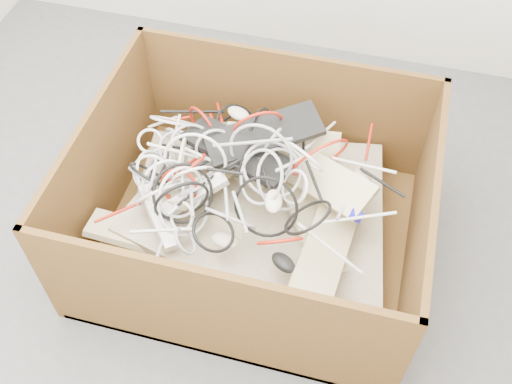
% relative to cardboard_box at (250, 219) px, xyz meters
% --- Properties ---
extents(ground, '(3.00, 3.00, 0.00)m').
position_rel_cardboard_box_xyz_m(ground, '(-0.28, -0.17, -0.14)').
color(ground, '#4B4B4D').
rests_on(ground, ground).
extents(cardboard_box, '(1.28, 1.06, 0.60)m').
position_rel_cardboard_box_xyz_m(cardboard_box, '(0.00, 0.00, 0.00)').
color(cardboard_box, '#3B240E').
rests_on(cardboard_box, ground).
extents(keyboard_pile, '(1.06, 0.89, 0.39)m').
position_rel_cardboard_box_xyz_m(keyboard_pile, '(0.00, 0.02, 0.14)').
color(keyboard_pile, beige).
rests_on(keyboard_pile, cardboard_box).
extents(mice_scatter, '(0.74, 0.67, 0.21)m').
position_rel_cardboard_box_xyz_m(mice_scatter, '(0.05, -0.00, 0.21)').
color(mice_scatter, beige).
rests_on(mice_scatter, keyboard_pile).
extents(power_strip_left, '(0.24, 0.23, 0.12)m').
position_rel_cardboard_box_xyz_m(power_strip_left, '(-0.19, -0.10, 0.21)').
color(power_strip_left, white).
rests_on(power_strip_left, keyboard_pile).
extents(power_strip_right, '(0.22, 0.24, 0.09)m').
position_rel_cardboard_box_xyz_m(power_strip_right, '(-0.30, -0.20, 0.18)').
color(power_strip_right, white).
rests_on(power_strip_right, keyboard_pile).
extents(vga_plug, '(0.05, 0.05, 0.03)m').
position_rel_cardboard_box_xyz_m(vga_plug, '(0.41, -0.03, 0.21)').
color(vga_plug, '#110BAB').
rests_on(vga_plug, keyboard_pile).
extents(cable_tangle, '(1.10, 0.88, 0.43)m').
position_rel_cardboard_box_xyz_m(cable_tangle, '(-0.12, 0.01, 0.26)').
color(cable_tangle, silver).
rests_on(cable_tangle, keyboard_pile).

